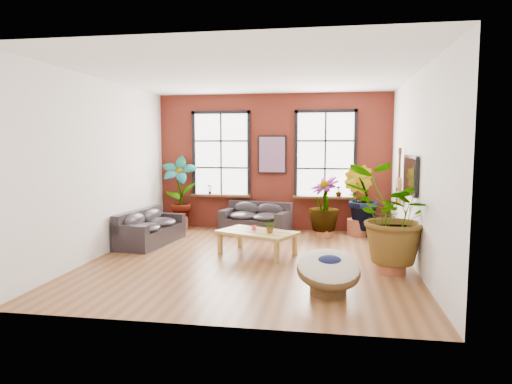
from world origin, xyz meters
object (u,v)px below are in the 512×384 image
at_px(sofa_back, 256,219).
at_px(papasan_chair, 328,271).
at_px(coffee_table, 257,234).
at_px(sofa_left, 149,229).

bearing_deg(sofa_back, papasan_chair, -54.99).
relative_size(sofa_back, coffee_table, 1.05).
height_order(sofa_left, papasan_chair, sofa_left).
bearing_deg(sofa_back, coffee_table, -67.40).
bearing_deg(coffee_table, sofa_left, -169.94).
distance_m(sofa_left, coffee_table, 2.63).
xyz_separation_m(sofa_back, coffee_table, (0.38, -2.23, 0.08)).
height_order(sofa_back, coffee_table, sofa_back).
bearing_deg(sofa_left, coffee_table, -97.21).
height_order(sofa_back, papasan_chair, sofa_back).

